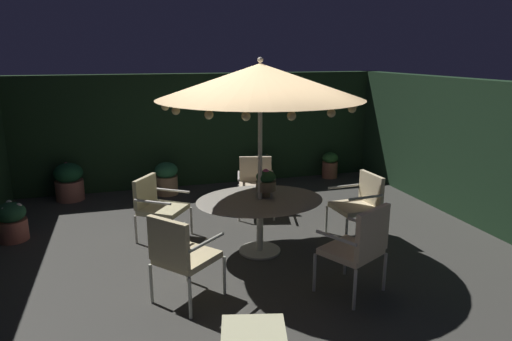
{
  "coord_description": "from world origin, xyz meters",
  "views": [
    {
      "loc": [
        -1.54,
        -5.44,
        2.62
      ],
      "look_at": [
        0.12,
        0.2,
        1.1
      ],
      "focal_mm": 31.83,
      "sensor_mm": 36.0,
      "label": 1
    }
  ],
  "objects_px": {
    "patio_chair_south": "(181,253)",
    "patio_chair_north": "(359,244)",
    "patio_dining_table": "(260,208)",
    "patio_chair_northeast": "(360,201)",
    "patio_chair_east": "(256,181)",
    "patio_chair_southeast": "(157,203)",
    "potted_plant_right_near": "(166,178)",
    "potted_plant_back_right": "(330,165)",
    "potted_plant_left_near": "(262,168)",
    "centerpiece_planter": "(266,181)",
    "ottoman_footrest": "(253,334)",
    "potted_plant_back_center": "(69,181)",
    "patio_umbrella": "(260,82)",
    "potted_plant_front_corner": "(12,221)"
  },
  "relations": [
    {
      "from": "patio_chair_northeast",
      "to": "patio_chair_south",
      "type": "relative_size",
      "value": 0.93
    },
    {
      "from": "centerpiece_planter",
      "to": "potted_plant_back_center",
      "type": "height_order",
      "value": "centerpiece_planter"
    },
    {
      "from": "patio_chair_north",
      "to": "ottoman_footrest",
      "type": "bearing_deg",
      "value": -149.28
    },
    {
      "from": "patio_chair_east",
      "to": "potted_plant_back_right",
      "type": "relative_size",
      "value": 1.68
    },
    {
      "from": "centerpiece_planter",
      "to": "patio_chair_east",
      "type": "relative_size",
      "value": 0.42
    },
    {
      "from": "patio_chair_southeast",
      "to": "potted_plant_right_near",
      "type": "bearing_deg",
      "value": 81.16
    },
    {
      "from": "ottoman_footrest",
      "to": "patio_chair_southeast",
      "type": "bearing_deg",
      "value": 99.79
    },
    {
      "from": "potted_plant_back_right",
      "to": "potted_plant_right_near",
      "type": "relative_size",
      "value": 0.89
    },
    {
      "from": "patio_chair_north",
      "to": "potted_plant_right_near",
      "type": "relative_size",
      "value": 1.68
    },
    {
      "from": "patio_umbrella",
      "to": "patio_chair_north",
      "type": "xyz_separation_m",
      "value": [
        0.71,
        -1.39,
        -1.67
      ]
    },
    {
      "from": "ottoman_footrest",
      "to": "potted_plant_left_near",
      "type": "relative_size",
      "value": 1.0
    },
    {
      "from": "patio_dining_table",
      "to": "centerpiece_planter",
      "type": "distance_m",
      "value": 0.36
    },
    {
      "from": "patio_umbrella",
      "to": "potted_plant_front_corner",
      "type": "height_order",
      "value": "patio_umbrella"
    },
    {
      "from": "patio_dining_table",
      "to": "centerpiece_planter",
      "type": "bearing_deg",
      "value": 29.02
    },
    {
      "from": "potted_plant_back_right",
      "to": "potted_plant_left_near",
      "type": "height_order",
      "value": "potted_plant_left_near"
    },
    {
      "from": "patio_chair_northeast",
      "to": "potted_plant_left_near",
      "type": "relative_size",
      "value": 1.49
    },
    {
      "from": "potted_plant_back_center",
      "to": "ottoman_footrest",
      "type": "bearing_deg",
      "value": -70.1
    },
    {
      "from": "patio_chair_north",
      "to": "patio_chair_east",
      "type": "height_order",
      "value": "patio_chair_north"
    },
    {
      "from": "centerpiece_planter",
      "to": "patio_chair_northeast",
      "type": "xyz_separation_m",
      "value": [
        1.45,
        0.04,
        -0.43
      ]
    },
    {
      "from": "patio_chair_south",
      "to": "patio_chair_north",
      "type": "bearing_deg",
      "value": -11.07
    },
    {
      "from": "potted_plant_back_right",
      "to": "potted_plant_right_near",
      "type": "height_order",
      "value": "potted_plant_right_near"
    },
    {
      "from": "potted_plant_front_corner",
      "to": "potted_plant_left_near",
      "type": "height_order",
      "value": "potted_plant_left_near"
    },
    {
      "from": "ottoman_footrest",
      "to": "potted_plant_right_near",
      "type": "bearing_deg",
      "value": 92.3
    },
    {
      "from": "potted_plant_right_near",
      "to": "potted_plant_back_center",
      "type": "bearing_deg",
      "value": 174.92
    },
    {
      "from": "patio_chair_northeast",
      "to": "ottoman_footrest",
      "type": "relative_size",
      "value": 1.5
    },
    {
      "from": "potted_plant_right_near",
      "to": "patio_chair_east",
      "type": "bearing_deg",
      "value": -48.23
    },
    {
      "from": "patio_dining_table",
      "to": "patio_chair_northeast",
      "type": "height_order",
      "value": "patio_chair_northeast"
    },
    {
      "from": "centerpiece_planter",
      "to": "patio_chair_northeast",
      "type": "bearing_deg",
      "value": 1.76
    },
    {
      "from": "patio_chair_east",
      "to": "patio_chair_southeast",
      "type": "height_order",
      "value": "patio_chair_east"
    },
    {
      "from": "patio_chair_east",
      "to": "potted_plant_right_near",
      "type": "bearing_deg",
      "value": 131.77
    },
    {
      "from": "patio_chair_south",
      "to": "potted_plant_back_right",
      "type": "height_order",
      "value": "patio_chair_south"
    },
    {
      "from": "potted_plant_front_corner",
      "to": "centerpiece_planter",
      "type": "bearing_deg",
      "value": -21.32
    },
    {
      "from": "patio_chair_southeast",
      "to": "potted_plant_front_corner",
      "type": "bearing_deg",
      "value": 166.02
    },
    {
      "from": "patio_umbrella",
      "to": "centerpiece_planter",
      "type": "xyz_separation_m",
      "value": [
        0.1,
        0.05,
        -1.31
      ]
    },
    {
      "from": "patio_chair_north",
      "to": "ottoman_footrest",
      "type": "height_order",
      "value": "patio_chair_north"
    },
    {
      "from": "patio_chair_east",
      "to": "ottoman_footrest",
      "type": "relative_size",
      "value": 1.49
    },
    {
      "from": "patio_dining_table",
      "to": "patio_umbrella",
      "type": "distance_m",
      "value": 1.65
    },
    {
      "from": "patio_chair_northeast",
      "to": "patio_chair_east",
      "type": "xyz_separation_m",
      "value": [
        -1.17,
        1.4,
        0.01
      ]
    },
    {
      "from": "potted_plant_back_center",
      "to": "potted_plant_left_near",
      "type": "relative_size",
      "value": 1.1
    },
    {
      "from": "patio_chair_north",
      "to": "potted_plant_back_right",
      "type": "bearing_deg",
      "value": 68.14
    },
    {
      "from": "patio_chair_south",
      "to": "potted_plant_front_corner",
      "type": "height_order",
      "value": "patio_chair_south"
    },
    {
      "from": "potted_plant_back_center",
      "to": "potted_plant_left_near",
      "type": "bearing_deg",
      "value": 0.5
    },
    {
      "from": "ottoman_footrest",
      "to": "potted_plant_back_right",
      "type": "height_order",
      "value": "potted_plant_back_right"
    },
    {
      "from": "patio_chair_east",
      "to": "potted_plant_back_right",
      "type": "xyz_separation_m",
      "value": [
        2.18,
        1.71,
        -0.27
      ]
    },
    {
      "from": "potted_plant_left_near",
      "to": "patio_chair_northeast",
      "type": "bearing_deg",
      "value": -80.0
    },
    {
      "from": "patio_chair_southeast",
      "to": "patio_chair_northeast",
      "type": "bearing_deg",
      "value": -15.39
    },
    {
      "from": "patio_dining_table",
      "to": "patio_chair_southeast",
      "type": "bearing_deg",
      "value": 145.55
    },
    {
      "from": "potted_plant_back_right",
      "to": "potted_plant_right_near",
      "type": "xyz_separation_m",
      "value": [
        -3.51,
        -0.22,
        0.04
      ]
    },
    {
      "from": "patio_chair_south",
      "to": "patio_dining_table",
      "type": "bearing_deg",
      "value": 40.68
    },
    {
      "from": "patio_chair_northeast",
      "to": "potted_plant_front_corner",
      "type": "relative_size",
      "value": 1.66
    }
  ]
}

